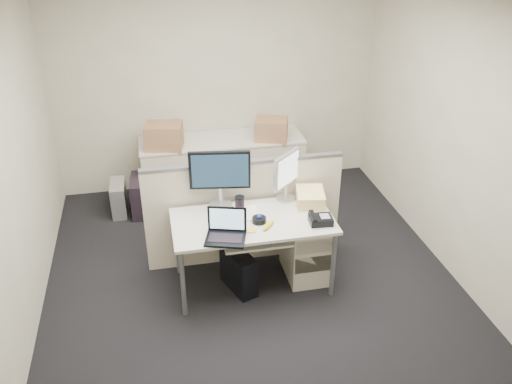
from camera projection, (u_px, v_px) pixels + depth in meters
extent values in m
cube|color=black|center=(253.00, 283.00, 5.38)|extent=(4.00, 4.50, 0.01)
cube|color=beige|center=(216.00, 83.00, 6.66)|extent=(4.00, 0.02, 2.70)
cube|color=beige|center=(339.00, 341.00, 2.79)|extent=(4.00, 0.02, 2.70)
cube|color=beige|center=(10.00, 181.00, 4.37)|extent=(0.02, 4.50, 2.70)
cube|color=beige|center=(461.00, 141.00, 5.09)|extent=(0.02, 4.50, 2.70)
cube|color=beige|center=(253.00, 221.00, 5.03)|extent=(1.50, 0.75, 0.03)
cylinder|color=slate|center=(183.00, 284.00, 4.80)|extent=(0.04, 0.04, 0.70)
cylinder|color=slate|center=(177.00, 243.00, 5.36)|extent=(0.04, 0.04, 0.70)
cylinder|color=slate|center=(333.00, 264.00, 5.05)|extent=(0.04, 0.04, 0.70)
cylinder|color=slate|center=(313.00, 228.00, 5.61)|extent=(0.04, 0.04, 0.70)
cube|color=beige|center=(257.00, 240.00, 4.92)|extent=(0.62, 0.32, 0.02)
cube|color=beige|center=(306.00, 246.00, 5.36)|extent=(0.40, 0.55, 0.65)
cube|color=beige|center=(244.00, 213.00, 5.49)|extent=(2.00, 0.06, 1.10)
cube|color=beige|center=(223.00, 167.00, 6.86)|extent=(2.00, 0.60, 0.72)
cube|color=black|center=(220.00, 179.00, 5.12)|extent=(0.60, 0.31, 0.58)
cube|color=#B7B7BC|center=(286.00, 177.00, 5.26)|extent=(0.43, 0.42, 0.49)
cube|color=black|center=(225.00, 227.00, 4.67)|extent=(0.40, 0.35, 0.26)
cylinder|color=black|center=(259.00, 220.00, 4.98)|extent=(0.17, 0.17, 0.05)
cube|color=black|center=(321.00, 220.00, 4.96)|extent=(0.22, 0.18, 0.07)
cube|color=white|center=(247.00, 213.00, 5.12)|extent=(0.23, 0.28, 0.01)
cube|color=yellow|center=(251.00, 230.00, 4.86)|extent=(0.08, 0.08, 0.01)
cylinder|color=black|center=(240.00, 206.00, 5.06)|extent=(0.10, 0.10, 0.18)
ellipsoid|color=yellow|center=(268.00, 225.00, 4.91)|extent=(0.16, 0.18, 0.04)
cube|color=black|center=(233.00, 210.00, 5.17)|extent=(0.09, 0.12, 0.01)
cube|color=#EFD28D|center=(310.00, 197.00, 5.28)|extent=(0.32, 0.38, 0.13)
cube|color=black|center=(250.00, 237.00, 4.94)|extent=(0.44, 0.29, 0.02)
cube|color=black|center=(239.00, 271.00, 5.21)|extent=(0.32, 0.47, 0.41)
cube|color=black|center=(140.00, 196.00, 6.48)|extent=(0.22, 0.49, 0.45)
cube|color=#B7B7BC|center=(119.00, 198.00, 6.49)|extent=(0.18, 0.42, 0.39)
cube|color=#9E6A48|center=(164.00, 137.00, 6.38)|extent=(0.48, 0.40, 0.32)
cube|color=#9E6A48|center=(271.00, 130.00, 6.63)|extent=(0.46, 0.41, 0.28)
cube|color=#BE4430|center=(177.00, 136.00, 6.43)|extent=(0.09, 0.33, 0.31)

